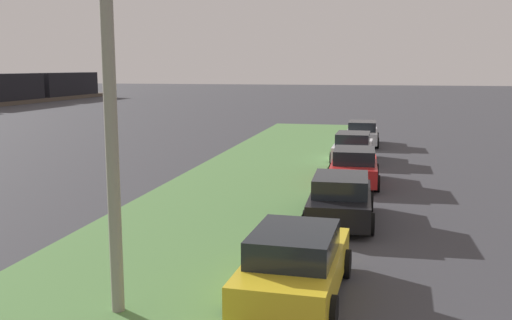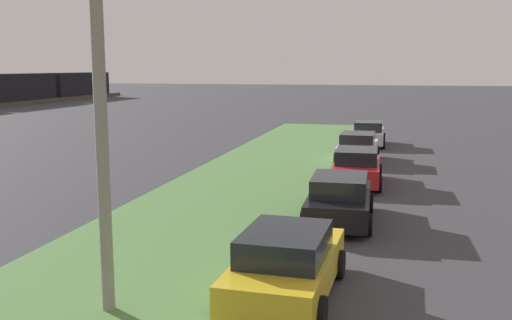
{
  "view_description": "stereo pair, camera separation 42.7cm",
  "coord_description": "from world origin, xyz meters",
  "px_view_note": "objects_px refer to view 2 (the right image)",
  "views": [
    {
      "loc": [
        -6.37,
        3.16,
        4.69
      ],
      "look_at": [
        12.2,
        7.2,
        1.62
      ],
      "focal_mm": 40.31,
      "sensor_mm": 36.0,
      "label": 1
    },
    {
      "loc": [
        -6.27,
        2.74,
        4.69
      ],
      "look_at": [
        12.2,
        7.2,
        1.62
      ],
      "focal_mm": 40.31,
      "sensor_mm": 36.0,
      "label": 2
    }
  ],
  "objects_px": {
    "parked_car_silver": "(368,134)",
    "streetlight": "(118,84)",
    "parked_car_yellow": "(287,264)",
    "parked_car_red": "(357,167)",
    "parked_car_white": "(358,148)",
    "parked_car_black": "(339,199)"
  },
  "relations": [
    {
      "from": "parked_car_black",
      "to": "parked_car_yellow",
      "type": "bearing_deg",
      "value": 173.68
    },
    {
      "from": "parked_car_red",
      "to": "parked_car_silver",
      "type": "distance_m",
      "value": 12.08
    },
    {
      "from": "parked_car_yellow",
      "to": "streetlight",
      "type": "xyz_separation_m",
      "value": [
        -1.63,
        2.79,
        3.67
      ]
    },
    {
      "from": "parked_car_yellow",
      "to": "parked_car_white",
      "type": "bearing_deg",
      "value": 1.07
    },
    {
      "from": "parked_car_yellow",
      "to": "parked_car_red",
      "type": "relative_size",
      "value": 1.0
    },
    {
      "from": "parked_car_yellow",
      "to": "parked_car_white",
      "type": "xyz_separation_m",
      "value": [
        17.79,
        -0.3,
        0.0
      ]
    },
    {
      "from": "parked_car_red",
      "to": "parked_car_silver",
      "type": "xyz_separation_m",
      "value": [
        12.08,
        0.09,
        0.0
      ]
    },
    {
      "from": "parked_car_white",
      "to": "parked_car_silver",
      "type": "distance_m",
      "value": 6.32
    },
    {
      "from": "parked_car_red",
      "to": "parked_car_silver",
      "type": "bearing_deg",
      "value": -1.03
    },
    {
      "from": "streetlight",
      "to": "parked_car_silver",
      "type": "bearing_deg",
      "value": -7.36
    },
    {
      "from": "parked_car_black",
      "to": "parked_car_silver",
      "type": "distance_m",
      "value": 17.99
    },
    {
      "from": "streetlight",
      "to": "parked_car_black",
      "type": "bearing_deg",
      "value": -23.0
    },
    {
      "from": "parked_car_white",
      "to": "parked_car_silver",
      "type": "height_order",
      "value": "same"
    },
    {
      "from": "parked_car_silver",
      "to": "streetlight",
      "type": "height_order",
      "value": "streetlight"
    },
    {
      "from": "parked_car_yellow",
      "to": "streetlight",
      "type": "distance_m",
      "value": 4.89
    },
    {
      "from": "parked_car_yellow",
      "to": "parked_car_black",
      "type": "xyz_separation_m",
      "value": [
        6.11,
        -0.5,
        0.0
      ]
    },
    {
      "from": "parked_car_white",
      "to": "parked_car_silver",
      "type": "relative_size",
      "value": 1.0
    },
    {
      "from": "parked_car_white",
      "to": "parked_car_black",
      "type": "bearing_deg",
      "value": -178.05
    },
    {
      "from": "parked_car_black",
      "to": "parked_car_red",
      "type": "height_order",
      "value": "same"
    },
    {
      "from": "parked_car_yellow",
      "to": "parked_car_silver",
      "type": "relative_size",
      "value": 1.01
    },
    {
      "from": "parked_car_yellow",
      "to": "streetlight",
      "type": "relative_size",
      "value": 0.58
    },
    {
      "from": "parked_car_white",
      "to": "streetlight",
      "type": "bearing_deg",
      "value": 171.93
    }
  ]
}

